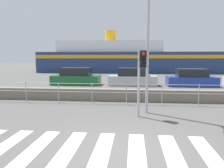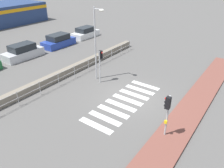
# 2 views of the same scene
# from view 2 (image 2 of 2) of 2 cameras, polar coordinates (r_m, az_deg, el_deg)

# --- Properties ---
(ground_plane) EXTENTS (160.00, 160.00, 0.00)m
(ground_plane) POSITION_cam_2_polar(r_m,az_deg,el_deg) (16.10, 4.91, -3.45)
(ground_plane) COLOR #565451
(sidewalk_brick) EXTENTS (24.00, 1.80, 0.12)m
(sidewalk_brick) POSITION_cam_2_polar(r_m,az_deg,el_deg) (14.78, 18.74, -7.90)
(sidewalk_brick) COLOR brown
(sidewalk_brick) RESTS_ON ground_plane
(crosswalk) EXTENTS (6.75, 2.40, 0.01)m
(crosswalk) POSITION_cam_2_polar(r_m,az_deg,el_deg) (15.45, 3.20, -4.83)
(crosswalk) COLOR silver
(crosswalk) RESTS_ON ground_plane
(seawall) EXTENTS (20.08, 0.55, 0.66)m
(seawall) POSITION_cam_2_polar(r_m,az_deg,el_deg) (19.64, -11.54, 3.21)
(seawall) COLOR slate
(seawall) RESTS_ON ground_plane
(harbor_fence) EXTENTS (18.11, 0.04, 1.10)m
(harbor_fence) POSITION_cam_2_polar(r_m,az_deg,el_deg) (18.89, -9.81, 3.68)
(harbor_fence) COLOR #B2B2B5
(harbor_fence) RESTS_ON ground_plane
(traffic_light_near) EXTENTS (0.34, 0.32, 2.64)m
(traffic_light_near) POSITION_cam_2_polar(r_m,az_deg,el_deg) (11.76, 14.27, -6.25)
(traffic_light_near) COLOR #B2B2B5
(traffic_light_near) RESTS_ON ground_plane
(traffic_light_far) EXTENTS (0.34, 0.32, 2.69)m
(traffic_light_far) POSITION_cam_2_polar(r_m,az_deg,el_deg) (17.41, -3.05, 6.38)
(traffic_light_far) COLOR #B2B2B5
(traffic_light_far) RESTS_ON ground_plane
(streetlamp) EXTENTS (0.32, 0.98, 5.90)m
(streetlamp) POSITION_cam_2_polar(r_m,az_deg,el_deg) (17.38, -4.01, 12.17)
(streetlamp) COLOR #B2B2B5
(streetlamp) RESTS_ON ground_plane
(parked_car_silver) EXTENTS (4.10, 1.75, 1.50)m
(parked_car_silver) POSITION_cam_2_polar(r_m,az_deg,el_deg) (24.85, -22.24, 7.73)
(parked_car_silver) COLOR #BCBCC1
(parked_car_silver) RESTS_ON ground_plane
(parked_car_blue) EXTENTS (4.03, 1.88, 1.45)m
(parked_car_blue) POSITION_cam_2_polar(r_m,az_deg,el_deg) (27.60, -13.78, 10.83)
(parked_car_blue) COLOR #233D9E
(parked_car_blue) RESTS_ON ground_plane
(parked_car_white) EXTENTS (3.96, 1.78, 1.38)m
(parked_car_white) POSITION_cam_2_polar(r_m,az_deg,el_deg) (30.85, -6.93, 13.12)
(parked_car_white) COLOR silver
(parked_car_white) RESTS_ON ground_plane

